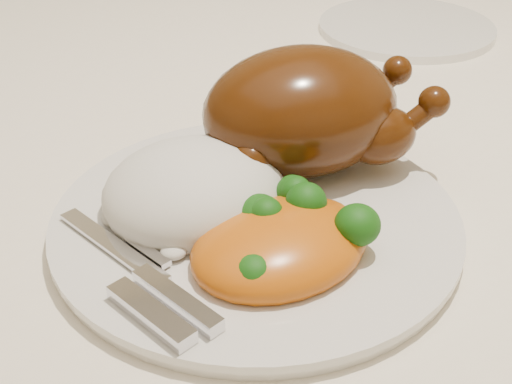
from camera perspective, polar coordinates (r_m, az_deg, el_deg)
name	(u,v)px	position (r m, az deg, el deg)	size (l,w,h in m)	color
dining_table	(198,252)	(0.66, -4.67, -4.80)	(1.60, 0.90, 0.76)	brown
tablecloth	(194,185)	(0.62, -4.96, 0.57)	(1.73, 1.03, 0.18)	white
dinner_plate	(256,223)	(0.51, 0.00, -2.47)	(0.29, 0.29, 0.01)	silver
side_plate	(406,28)	(0.89, 11.93, 12.75)	(0.21, 0.21, 0.01)	silver
roast_chicken	(307,111)	(0.55, 4.07, 6.50)	(0.20, 0.14, 0.10)	#472207
rice_mound	(194,193)	(0.51, -4.94, -0.10)	(0.14, 0.13, 0.07)	white
mac_and_cheese	(288,237)	(0.47, 2.54, -3.62)	(0.14, 0.11, 0.05)	orange
cutlery	(150,284)	(0.44, -8.50, -7.31)	(0.06, 0.16, 0.01)	silver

